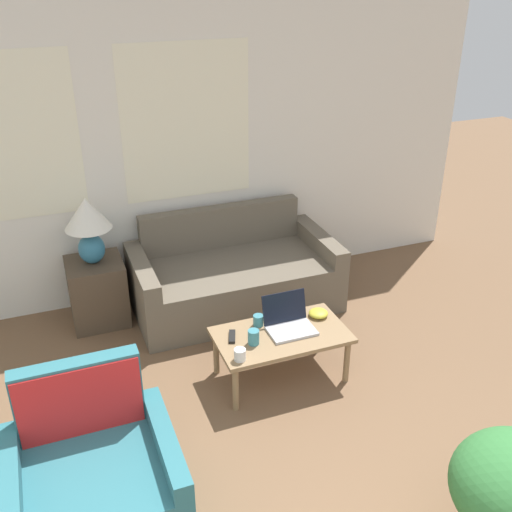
{
  "coord_description": "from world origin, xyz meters",
  "views": [
    {
      "loc": [
        -0.61,
        -1.06,
        2.81
      ],
      "look_at": [
        0.85,
        2.73,
        0.75
      ],
      "focal_mm": 42.0,
      "sensor_mm": 36.0,
      "label": 1
    }
  ],
  "objects_px": {
    "table_lamp": "(88,222)",
    "cup_yellow": "(254,337)",
    "cup_navy": "(240,355)",
    "coffee_table": "(281,339)",
    "armchair": "(95,486)",
    "tv_remote": "(232,337)",
    "cup_white": "(258,320)",
    "couch": "(233,277)",
    "snack_bowl": "(318,313)",
    "laptop": "(289,322)"
  },
  "relations": [
    {
      "from": "couch",
      "to": "cup_navy",
      "type": "distance_m",
      "value": 1.39
    },
    {
      "from": "couch",
      "to": "laptop",
      "type": "bearing_deg",
      "value": -87.17
    },
    {
      "from": "table_lamp",
      "to": "cup_yellow",
      "type": "xyz_separation_m",
      "value": [
        0.9,
        -1.31,
        -0.48
      ]
    },
    {
      "from": "coffee_table",
      "to": "cup_yellow",
      "type": "relative_size",
      "value": 8.85
    },
    {
      "from": "cup_yellow",
      "to": "cup_white",
      "type": "distance_m",
      "value": 0.23
    },
    {
      "from": "cup_navy",
      "to": "cup_yellow",
      "type": "relative_size",
      "value": 0.77
    },
    {
      "from": "cup_white",
      "to": "tv_remote",
      "type": "distance_m",
      "value": 0.25
    },
    {
      "from": "armchair",
      "to": "table_lamp",
      "type": "height_order",
      "value": "table_lamp"
    },
    {
      "from": "couch",
      "to": "armchair",
      "type": "distance_m",
      "value": 2.43
    },
    {
      "from": "cup_yellow",
      "to": "cup_white",
      "type": "relative_size",
      "value": 1.28
    },
    {
      "from": "armchair",
      "to": "cup_yellow",
      "type": "distance_m",
      "value": 1.44
    },
    {
      "from": "coffee_table",
      "to": "armchair",
      "type": "bearing_deg",
      "value": -150.24
    },
    {
      "from": "coffee_table",
      "to": "snack_bowl",
      "type": "bearing_deg",
      "value": 17.74
    },
    {
      "from": "coffee_table",
      "to": "snack_bowl",
      "type": "height_order",
      "value": "snack_bowl"
    },
    {
      "from": "tv_remote",
      "to": "table_lamp",
      "type": "bearing_deg",
      "value": 123.39
    },
    {
      "from": "cup_yellow",
      "to": "tv_remote",
      "type": "relative_size",
      "value": 0.69
    },
    {
      "from": "table_lamp",
      "to": "cup_white",
      "type": "distance_m",
      "value": 1.58
    },
    {
      "from": "couch",
      "to": "laptop",
      "type": "xyz_separation_m",
      "value": [
        0.05,
        -1.09,
        0.18
      ]
    },
    {
      "from": "table_lamp",
      "to": "laptop",
      "type": "height_order",
      "value": "table_lamp"
    },
    {
      "from": "armchair",
      "to": "tv_remote",
      "type": "xyz_separation_m",
      "value": [
        1.08,
        0.89,
        0.12
      ]
    },
    {
      "from": "coffee_table",
      "to": "cup_white",
      "type": "xyz_separation_m",
      "value": [
        -0.12,
        0.16,
        0.09
      ]
    },
    {
      "from": "couch",
      "to": "snack_bowl",
      "type": "distance_m",
      "value": 1.08
    },
    {
      "from": "laptop",
      "to": "cup_navy",
      "type": "relative_size",
      "value": 4.01
    },
    {
      "from": "couch",
      "to": "table_lamp",
      "type": "height_order",
      "value": "table_lamp"
    },
    {
      "from": "laptop",
      "to": "snack_bowl",
      "type": "height_order",
      "value": "laptop"
    },
    {
      "from": "coffee_table",
      "to": "laptop",
      "type": "height_order",
      "value": "laptop"
    },
    {
      "from": "couch",
      "to": "cup_yellow",
      "type": "height_order",
      "value": "couch"
    },
    {
      "from": "couch",
      "to": "armchair",
      "type": "xyz_separation_m",
      "value": [
        -1.45,
        -1.95,
        0.02
      ]
    },
    {
      "from": "snack_bowl",
      "to": "armchair",
      "type": "bearing_deg",
      "value": -152.41
    },
    {
      "from": "armchair",
      "to": "cup_navy",
      "type": "bearing_deg",
      "value": 31.09
    },
    {
      "from": "snack_bowl",
      "to": "tv_remote",
      "type": "xyz_separation_m",
      "value": [
        -0.69,
        -0.04,
        -0.02
      ]
    },
    {
      "from": "armchair",
      "to": "table_lamp",
      "type": "bearing_deg",
      "value": 81.85
    },
    {
      "from": "couch",
      "to": "cup_white",
      "type": "distance_m",
      "value": 1.0
    },
    {
      "from": "laptop",
      "to": "armchair",
      "type": "bearing_deg",
      "value": -150.24
    },
    {
      "from": "coffee_table",
      "to": "tv_remote",
      "type": "relative_size",
      "value": 6.1
    },
    {
      "from": "tv_remote",
      "to": "couch",
      "type": "bearing_deg",
      "value": 70.75
    },
    {
      "from": "cup_navy",
      "to": "coffee_table",
      "type": "bearing_deg",
      "value": 25.93
    },
    {
      "from": "cup_navy",
      "to": "snack_bowl",
      "type": "xyz_separation_m",
      "value": [
        0.73,
        0.3,
        -0.02
      ]
    },
    {
      "from": "armchair",
      "to": "laptop",
      "type": "bearing_deg",
      "value": 29.76
    },
    {
      "from": "couch",
      "to": "snack_bowl",
      "type": "height_order",
      "value": "couch"
    },
    {
      "from": "coffee_table",
      "to": "cup_navy",
      "type": "xyz_separation_m",
      "value": [
        -0.38,
        -0.19,
        0.09
      ]
    },
    {
      "from": "armchair",
      "to": "coffee_table",
      "type": "height_order",
      "value": "armchair"
    },
    {
      "from": "armchair",
      "to": "cup_navy",
      "type": "distance_m",
      "value": 1.23
    },
    {
      "from": "snack_bowl",
      "to": "cup_navy",
      "type": "bearing_deg",
      "value": -157.87
    },
    {
      "from": "table_lamp",
      "to": "cup_navy",
      "type": "bearing_deg",
      "value": -62.67
    },
    {
      "from": "cup_white",
      "to": "tv_remote",
      "type": "bearing_deg",
      "value": -160.34
    },
    {
      "from": "armchair",
      "to": "table_lamp",
      "type": "relative_size",
      "value": 1.59
    },
    {
      "from": "coffee_table",
      "to": "cup_yellow",
      "type": "height_order",
      "value": "cup_yellow"
    },
    {
      "from": "armchair",
      "to": "cup_yellow",
      "type": "xyz_separation_m",
      "value": [
        1.2,
        0.77,
        0.16
      ]
    },
    {
      "from": "cup_white",
      "to": "cup_yellow",
      "type": "bearing_deg",
      "value": -119.4
    }
  ]
}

